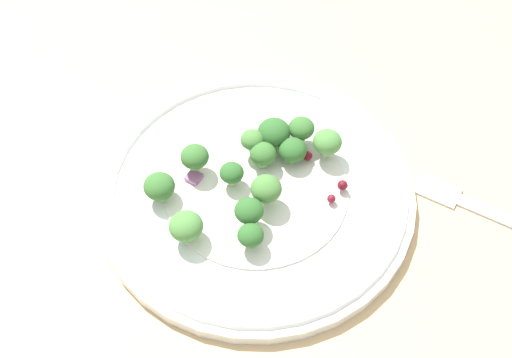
{
  "coord_description": "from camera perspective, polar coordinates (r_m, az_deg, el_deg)",
  "views": [
    {
      "loc": [
        36.07,
        6.05,
        50.6
      ],
      "look_at": [
        1.21,
        1.59,
        2.7
      ],
      "focal_mm": 47.95,
      "sensor_mm": 36.0,
      "label": 1
    }
  ],
  "objects": [
    {
      "name": "broccoli_floret_10",
      "position": [
        0.61,
        -0.32,
        3.26
      ],
      "size": [
        2.14,
        2.14,
        2.17
      ],
      "color": "#8EB77A",
      "rests_on": "plate"
    },
    {
      "name": "broccoli_floret_8",
      "position": [
        0.6,
        -5.18,
        1.61
      ],
      "size": [
        2.52,
        2.52,
        2.56
      ],
      "color": "#ADD18E",
      "rests_on": "plate"
    },
    {
      "name": "onion_bit_2",
      "position": [
        0.64,
        2.9,
        3.12
      ],
      "size": [
        1.62,
        1.69,
        0.5
      ],
      "primitive_type": "cube",
      "rotation": [
        0.0,
        0.0,
        1.02
      ],
      "color": "#843D75",
      "rests_on": "plate"
    },
    {
      "name": "cranberry_0",
      "position": [
        0.59,
        6.3,
        -1.64
      ],
      "size": [
        0.76,
        0.76,
        0.76
      ],
      "primitive_type": "sphere",
      "color": "maroon",
      "rests_on": "plate"
    },
    {
      "name": "broccoli_floret_0",
      "position": [
        0.57,
        -0.59,
        -2.7
      ],
      "size": [
        2.47,
        2.47,
        2.5
      ],
      "color": "#ADD18E",
      "rests_on": "plate"
    },
    {
      "name": "dressing_pool",
      "position": [
        0.61,
        -0.0,
        -0.78
      ],
      "size": [
        16.4,
        16.4,
        0.2
      ],
      "primitive_type": "cylinder",
      "color": "white",
      "rests_on": "plate"
    },
    {
      "name": "ground_plane",
      "position": [
        0.63,
        -1.29,
        -0.96
      ],
      "size": [
        180.0,
        180.0,
        2.0
      ],
      "primitive_type": "cube",
      "color": "tan"
    },
    {
      "name": "broccoli_floret_7",
      "position": [
        0.57,
        -5.86,
        -3.98
      ],
      "size": [
        2.87,
        2.87,
        2.91
      ],
      "color": "#8EB77A",
      "rests_on": "plate"
    },
    {
      "name": "broccoli_floret_12",
      "position": [
        0.62,
        1.51,
        3.87
      ],
      "size": [
        2.99,
        2.99,
        3.03
      ],
      "color": "#ADD18E",
      "rests_on": "plate"
    },
    {
      "name": "cranberry_1",
      "position": [
        0.62,
        4.3,
        1.95
      ],
      "size": [
        0.91,
        0.91,
        0.91
      ],
      "primitive_type": "sphere",
      "color": "#4C0A14",
      "rests_on": "plate"
    },
    {
      "name": "broccoli_floret_6",
      "position": [
        0.61,
        0.6,
        2.07
      ],
      "size": [
        2.37,
        2.37,
        2.4
      ],
      "color": "#8EB77A",
      "rests_on": "plate"
    },
    {
      "name": "broccoli_floret_2",
      "position": [
        0.56,
        -0.46,
        -4.74
      ],
      "size": [
        2.19,
        2.19,
        2.21
      ],
      "color": "#9EC684",
      "rests_on": "plate"
    },
    {
      "name": "onion_bit_0",
      "position": [
        0.59,
        -6.63,
        -3.45
      ],
      "size": [
        1.14,
        1.19,
        0.3
      ],
      "primitive_type": "cube",
      "rotation": [
        0.0,
        0.0,
        2.81
      ],
      "color": "#A35B93",
      "rests_on": "plate"
    },
    {
      "name": "onion_bit_1",
      "position": [
        0.61,
        -5.2,
        0.13
      ],
      "size": [
        1.65,
        1.66,
        0.53
      ],
      "primitive_type": "cube",
      "rotation": [
        0.0,
        0.0,
        1.15
      ],
      "color": "#A35B93",
      "rests_on": "plate"
    },
    {
      "name": "broccoli_floret_9",
      "position": [
        0.6,
        -2.04,
        0.49
      ],
      "size": [
        2.15,
        2.15,
        2.17
      ],
      "color": "#ADD18E",
      "rests_on": "plate"
    },
    {
      "name": "broccoli_floret_5",
      "position": [
        0.61,
        5.97,
        3.06
      ],
      "size": [
        2.62,
        2.62,
        2.65
      ],
      "color": "#8EB77A",
      "rests_on": "plate"
    },
    {
      "name": "plate",
      "position": [
        0.61,
        0.0,
        -1.02
      ],
      "size": [
        28.28,
        28.28,
        1.7
      ],
      "color": "white",
      "rests_on": "ground_plane"
    },
    {
      "name": "broccoli_floret_4",
      "position": [
        0.58,
        0.86,
        -0.85
      ],
      "size": [
        2.68,
        2.68,
        2.72
      ],
      "color": "#8EB77A",
      "rests_on": "plate"
    },
    {
      "name": "broccoli_floret_11",
      "position": [
        0.62,
        3.81,
        4.23
      ],
      "size": [
        2.39,
        2.39,
        2.42
      ],
      "color": "#ADD18E",
      "rests_on": "plate"
    },
    {
      "name": "broccoli_floret_3",
      "position": [
        0.59,
        -8.07,
        -0.65
      ],
      "size": [
        2.74,
        2.74,
        2.77
      ],
      "color": "#ADD18E",
      "rests_on": "plate"
    },
    {
      "name": "cranberry_2",
      "position": [
        0.6,
        7.23,
        -0.52
      ],
      "size": [
        0.92,
        0.92,
        0.92
      ],
      "primitive_type": "sphere",
      "color": "maroon",
      "rests_on": "plate"
    },
    {
      "name": "broccoli_floret_1",
      "position": [
        0.61,
        3.07,
        2.39
      ],
      "size": [
        2.55,
        2.55,
        2.58
      ],
      "color": "#8EB77A",
      "rests_on": "plate"
    },
    {
      "name": "fork",
      "position": [
        0.64,
        20.24,
        -3.18
      ],
      "size": [
        8.66,
        17.91,
        0.5
      ],
      "color": "silver",
      "rests_on": "ground_plane"
    }
  ]
}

